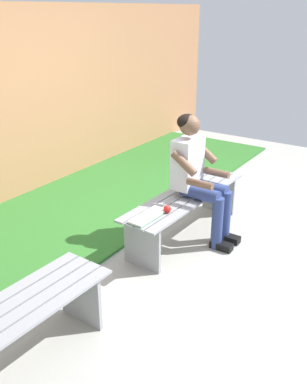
{
  "coord_description": "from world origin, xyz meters",
  "views": [
    {
      "loc": [
        3.47,
        1.94,
        2.18
      ],
      "look_at": [
        0.8,
        0.15,
        0.81
      ],
      "focal_mm": 40.24,
      "sensor_mm": 36.0,
      "label": 1
    }
  ],
  "objects": [
    {
      "name": "bench_near",
      "position": [
        0.0,
        0.0,
        0.35
      ],
      "size": [
        1.72,
        0.49,
        0.46
      ],
      "rotation": [
        0.0,
        0.0,
        -0.03
      ],
      "color": "gray",
      "rests_on": "ground"
    },
    {
      "name": "ground_plane",
      "position": [
        1.15,
        1.0,
        -0.02
      ],
      "size": [
        10.0,
        7.0,
        0.04
      ],
      "primitive_type": "cube",
      "color": "#9E9E99"
    },
    {
      "name": "book_open",
      "position": [
        0.63,
        -0.02,
        0.47
      ],
      "size": [
        0.42,
        0.17,
        0.02
      ],
      "rotation": [
        0.0,
        0.0,
        -0.03
      ],
      "color": "white",
      "rests_on": "bench_near"
    },
    {
      "name": "apple",
      "position": [
        0.45,
        0.06,
        0.5
      ],
      "size": [
        0.07,
        0.07,
        0.07
      ],
      "primitive_type": "sphere",
      "color": "red",
      "rests_on": "bench_near"
    },
    {
      "name": "grass_strip",
      "position": [
        1.15,
        -1.51,
        0.01
      ],
      "size": [
        9.0,
        2.29,
        0.03
      ],
      "primitive_type": "cube",
      "color": "#2D6B28",
      "rests_on": "ground"
    },
    {
      "name": "person_seated",
      "position": [
        -0.05,
        0.1,
        0.7
      ],
      "size": [
        0.5,
        0.69,
        1.27
      ],
      "color": "silver",
      "rests_on": "ground"
    }
  ]
}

